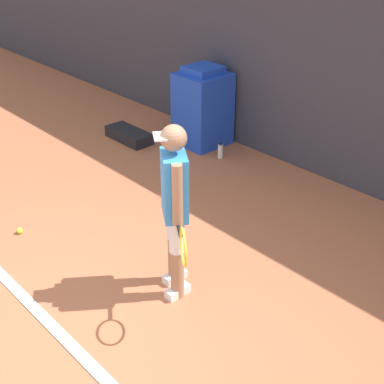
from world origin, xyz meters
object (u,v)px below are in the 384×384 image
at_px(equipment_bag, 129,135).
at_px(water_bottle, 220,151).
at_px(tennis_ball, 19,231).
at_px(tennis_player, 175,205).
at_px(covered_chair, 203,107).

xyz_separation_m(equipment_bag, water_bottle, (1.37, 0.56, 0.02)).
height_order(tennis_ball, water_bottle, water_bottle).
bearing_deg(equipment_bag, water_bottle, 22.16).
bearing_deg(tennis_ball, tennis_player, 18.98).
bearing_deg(covered_chair, water_bottle, -18.30).
bearing_deg(water_bottle, tennis_player, -53.47).
bearing_deg(tennis_player, tennis_ball, -126.74).
bearing_deg(water_bottle, tennis_ball, -92.33).
relative_size(tennis_ball, equipment_bag, 0.09).
xyz_separation_m(tennis_ball, water_bottle, (0.12, 2.96, 0.07)).
xyz_separation_m(covered_chair, water_bottle, (0.55, -0.18, -0.45)).
height_order(tennis_ball, covered_chair, covered_chair).
bearing_deg(covered_chair, tennis_ball, -82.20).
distance_m(tennis_ball, equipment_bag, 2.71).
height_order(tennis_player, equipment_bag, tennis_player).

